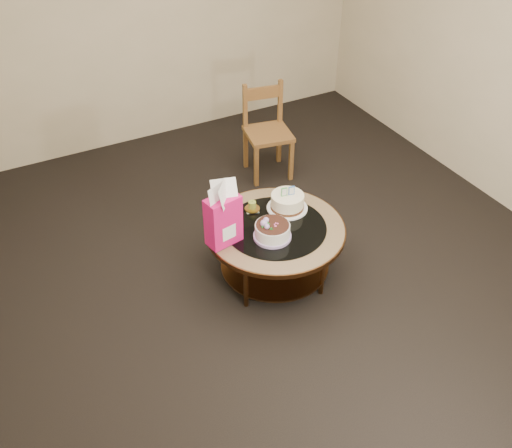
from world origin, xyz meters
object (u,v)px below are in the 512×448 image
dining_chair (267,131)px  gift_bag (223,214)px  cream_cake (287,202)px  coffee_table (275,235)px  decorated_cake (272,232)px

dining_chair → gift_bag: bearing=-118.9°
cream_cake → gift_bag: bearing=-157.1°
gift_bag → cream_cake: bearing=1.7°
coffee_table → cream_cake: (0.18, 0.15, 0.14)m
dining_chair → cream_cake: bearing=-101.4°
decorated_cake → dining_chair: (0.73, 1.40, -0.07)m
coffee_table → decorated_cake: (-0.08, -0.09, 0.13)m
cream_cake → gift_bag: (-0.58, -0.13, 0.18)m
cream_cake → dining_chair: dining_chair is taller
cream_cake → gift_bag: 0.62m
coffee_table → dining_chair: size_ratio=1.18×
coffee_table → cream_cake: 0.28m
coffee_table → dining_chair: 1.46m
decorated_cake → gift_bag: size_ratio=0.57×
decorated_cake → dining_chair: size_ratio=0.31×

